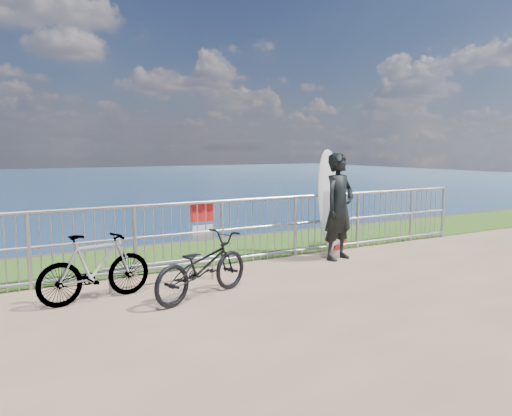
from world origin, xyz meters
TOP-DOWN VIEW (x-y plane):
  - grass_strip at (0.00, 2.70)m, footprint 120.00×120.00m
  - railing at (0.01, 1.60)m, footprint 10.06×0.10m
  - surfer at (1.52, 0.98)m, footprint 0.79×0.61m
  - surfboard at (1.70, 1.44)m, footprint 0.60×0.56m
  - bicycle_near at (-1.55, 0.06)m, footprint 1.73×1.12m
  - bicycle_far at (-2.81, 0.63)m, footprint 1.54×0.63m
  - bike_rack at (-1.79, 0.89)m, footprint 1.75×0.05m

SIDE VIEW (x-z plane):
  - grass_strip at x=0.00m, z-range 0.01..0.01m
  - bike_rack at x=-1.79m, z-range 0.12..0.48m
  - bicycle_near at x=-1.55m, z-range 0.00..0.86m
  - bicycle_far at x=-2.81m, z-range 0.00..0.90m
  - railing at x=0.01m, z-range 0.01..1.14m
  - surfboard at x=1.70m, z-range -0.08..1.90m
  - surfer at x=1.52m, z-range 0.00..1.90m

